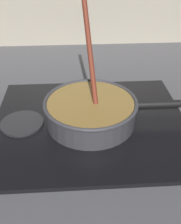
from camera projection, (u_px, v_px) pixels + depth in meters
The scene contains 5 objects.
ground at pixel (99, 158), 0.71m from camera, with size 2.40×1.60×0.04m, color #4C4C51.
hob_plate at pixel (90, 123), 0.80m from camera, with size 0.56×0.48×0.01m, color black.
burner_ring at pixel (90, 120), 0.79m from camera, with size 0.20×0.20×0.01m, color #592D0C.
spare_burner at pixel (22, 123), 0.78m from camera, with size 0.12×0.12×0.01m, color #262628.
cooking_pan at pixel (91, 110), 0.77m from camera, with size 0.42×0.27×0.32m.
Camera 1 is at (-0.06, -0.52, 0.48)m, focal length 43.55 mm.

